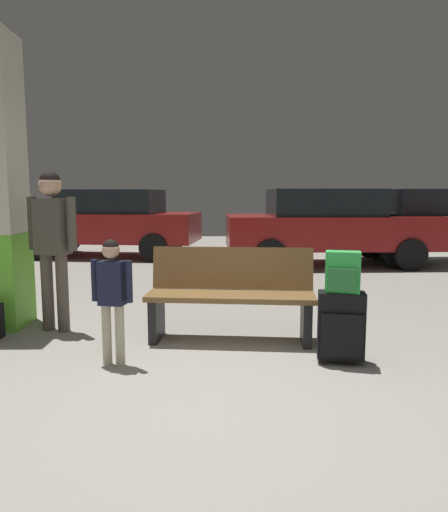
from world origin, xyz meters
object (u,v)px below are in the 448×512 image
at_px(suitcase, 341,326).
at_px(child, 112,288).
at_px(parked_car_near, 328,225).
at_px(adult, 52,234).
at_px(parked_car_far, 108,221).
at_px(parked_car_side, 442,223).
at_px(bench, 231,295).
at_px(backpack_bright, 343,272).

relative_size(suitcase, child, 0.58).
bearing_deg(suitcase, parked_car_near, 77.52).
distance_m(adult, parked_car_far, 6.05).
distance_m(adult, parked_car_near, 6.03).
bearing_deg(child, parked_car_near, 60.74).
bearing_deg(parked_car_far, parked_car_near, -17.07).
bearing_deg(parked_car_near, adult, -130.73).
bearing_deg(child, parked_car_side, 46.72).
bearing_deg(parked_car_far, parked_car_side, -8.63).
relative_size(adult, parked_car_far, 0.38).
bearing_deg(parked_car_far, bench, -68.08).
relative_size(adult, parked_car_near, 0.40).
distance_m(backpack_bright, parked_car_side, 7.00).
relative_size(backpack_bright, child, 0.32).
height_order(backpack_bright, parked_car_side, parked_car_side).
relative_size(suitcase, adult, 0.37).
bearing_deg(parked_car_far, adult, -82.95).
height_order(parked_car_side, parked_car_near, same).
bearing_deg(backpack_bright, adult, 159.28).
bearing_deg(bench, backpack_bright, -37.84).
xyz_separation_m(suitcase, adult, (-2.70, 1.02, 0.69)).
distance_m(backpack_bright, adult, 2.89).
relative_size(bench, child, 1.57).
xyz_separation_m(backpack_bright, adult, (-2.70, 1.02, 0.24)).
bearing_deg(parked_car_near, child, -119.26).
distance_m(bench, parked_car_near, 5.35).
distance_m(parked_car_far, parked_car_near, 4.89).
height_order(backpack_bright, child, child).
relative_size(suitcase, parked_car_near, 0.15).
height_order(backpack_bright, adult, adult).
distance_m(bench, backpack_bright, 1.18).
xyz_separation_m(child, adult, (-0.80, 1.02, 0.37)).
bearing_deg(backpack_bright, parked_car_far, 116.09).
distance_m(suitcase, child, 1.92).
distance_m(parked_car_far, parked_car_side, 7.22).
bearing_deg(backpack_bright, child, 179.94).
bearing_deg(bench, parked_car_side, 48.81).
xyz_separation_m(bench, parked_car_near, (2.13, 4.90, 0.36)).
relative_size(bench, suitcase, 2.73).
height_order(child, parked_car_near, parked_car_near).
distance_m(bench, suitcase, 1.14).
relative_size(bench, parked_car_near, 0.40).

